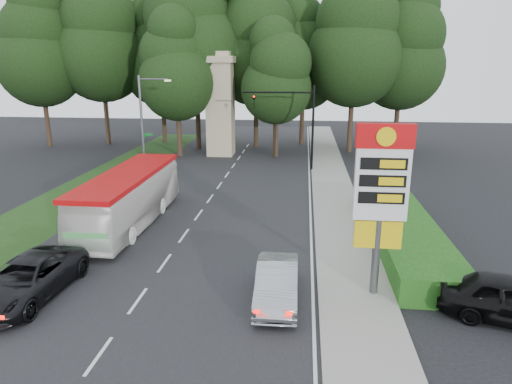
# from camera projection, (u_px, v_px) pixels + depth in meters

# --- Properties ---
(ground) EXTENTS (120.00, 120.00, 0.00)m
(ground) POSITION_uv_depth(u_px,v_px,m) (133.00, 308.00, 17.29)
(ground) COLOR black
(ground) RESTS_ON ground
(road_surface) EXTENTS (14.00, 80.00, 0.02)m
(road_surface) POSITION_uv_depth(u_px,v_px,m) (202.00, 210.00, 28.77)
(road_surface) COLOR black
(road_surface) RESTS_ON ground
(sidewalk_right) EXTENTS (3.00, 80.00, 0.12)m
(sidewalk_right) POSITION_uv_depth(u_px,v_px,m) (338.00, 214.00, 27.90)
(sidewalk_right) COLOR gray
(sidewalk_right) RESTS_ON ground
(grass_verge_left) EXTENTS (5.00, 50.00, 0.02)m
(grass_verge_left) POSITION_uv_depth(u_px,v_px,m) (99.00, 182.00, 35.47)
(grass_verge_left) COLOR #193814
(grass_verge_left) RESTS_ON ground
(hedge) EXTENTS (3.00, 14.00, 1.20)m
(hedge) POSITION_uv_depth(u_px,v_px,m) (403.00, 230.00, 23.62)
(hedge) COLOR #174612
(hedge) RESTS_ON ground
(gas_station_pylon) EXTENTS (2.10, 0.45, 6.85)m
(gas_station_pylon) POSITION_uv_depth(u_px,v_px,m) (381.00, 188.00, 17.06)
(gas_station_pylon) COLOR #59595E
(gas_station_pylon) RESTS_ON ground
(traffic_signal_mast) EXTENTS (6.10, 0.35, 7.20)m
(traffic_signal_mast) POSITION_uv_depth(u_px,v_px,m) (297.00, 116.00, 38.41)
(traffic_signal_mast) COLOR black
(traffic_signal_mast) RESTS_ON ground
(streetlight_signs) EXTENTS (2.75, 0.98, 8.00)m
(streetlight_signs) POSITION_uv_depth(u_px,v_px,m) (144.00, 120.00, 37.85)
(streetlight_signs) COLOR #59595E
(streetlight_signs) RESTS_ON ground
(monument) EXTENTS (3.00, 3.00, 10.05)m
(monument) POSITION_uv_depth(u_px,v_px,m) (220.00, 104.00, 44.81)
(monument) COLOR tan
(monument) RESTS_ON ground
(tree_far_west) EXTENTS (8.96, 8.96, 17.60)m
(tree_far_west) POSITION_uv_depth(u_px,v_px,m) (38.00, 46.00, 48.18)
(tree_far_west) COLOR #2D2116
(tree_far_west) RESTS_ON ground
(tree_west_mid) EXTENTS (9.80, 9.80, 19.25)m
(tree_west_mid) POSITION_uv_depth(u_px,v_px,m) (100.00, 37.00, 49.22)
(tree_west_mid) COLOR #2D2116
(tree_west_mid) RESTS_ON ground
(tree_west_near) EXTENTS (8.40, 8.40, 16.50)m
(tree_west_near) POSITION_uv_depth(u_px,v_px,m) (160.00, 53.00, 50.98)
(tree_west_near) COLOR #2D2116
(tree_west_near) RESTS_ON ground
(tree_center_left) EXTENTS (10.08, 10.08, 19.80)m
(tree_center_left) POSITION_uv_depth(u_px,v_px,m) (195.00, 32.00, 46.10)
(tree_center_left) COLOR #2D2116
(tree_center_left) RESTS_ON ground
(tree_center_right) EXTENTS (9.24, 9.24, 18.15)m
(tree_center_right) POSITION_uv_depth(u_px,v_px,m) (256.00, 43.00, 47.69)
(tree_center_right) COLOR #2D2116
(tree_center_right) RESTS_ON ground
(tree_east_near) EXTENTS (8.12, 8.12, 15.95)m
(tree_east_near) POSITION_uv_depth(u_px,v_px,m) (304.00, 56.00, 49.46)
(tree_east_near) COLOR #2D2116
(tree_east_near) RESTS_ON ground
(tree_east_mid) EXTENTS (9.52, 9.52, 18.70)m
(tree_east_mid) POSITION_uv_depth(u_px,v_px,m) (355.00, 38.00, 44.67)
(tree_east_mid) COLOR #2D2116
(tree_east_mid) RESTS_ON ground
(tree_far_east) EXTENTS (8.68, 8.68, 17.05)m
(tree_far_east) POSITION_uv_depth(u_px,v_px,m) (402.00, 49.00, 46.36)
(tree_far_east) COLOR #2D2116
(tree_far_east) RESTS_ON ground
(tree_monument_left) EXTENTS (7.28, 7.28, 14.30)m
(tree_monument_left) POSITION_uv_depth(u_px,v_px,m) (176.00, 66.00, 43.29)
(tree_monument_left) COLOR #2D2116
(tree_monument_left) RESTS_ON ground
(tree_monument_right) EXTENTS (6.72, 6.72, 13.20)m
(tree_monument_right) POSITION_uv_depth(u_px,v_px,m) (276.00, 74.00, 42.99)
(tree_monument_right) COLOR #2D2116
(tree_monument_right) RESTS_ON ground
(transit_bus) EXTENTS (2.66, 10.99, 3.06)m
(transit_bus) POSITION_uv_depth(u_px,v_px,m) (129.00, 199.00, 25.85)
(transit_bus) COLOR white
(transit_bus) RESTS_ON ground
(sedan_silver) EXTENTS (1.69, 4.59, 1.50)m
(sedan_silver) POSITION_uv_depth(u_px,v_px,m) (277.00, 283.00, 17.63)
(sedan_silver) COLOR #9C9EA3
(sedan_silver) RESTS_ON ground
(suv_charcoal) EXTENTS (2.90, 5.78, 1.57)m
(suv_charcoal) POSITION_uv_depth(u_px,v_px,m) (27.00, 279.00, 17.88)
(suv_charcoal) COLOR black
(suv_charcoal) RESTS_ON ground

